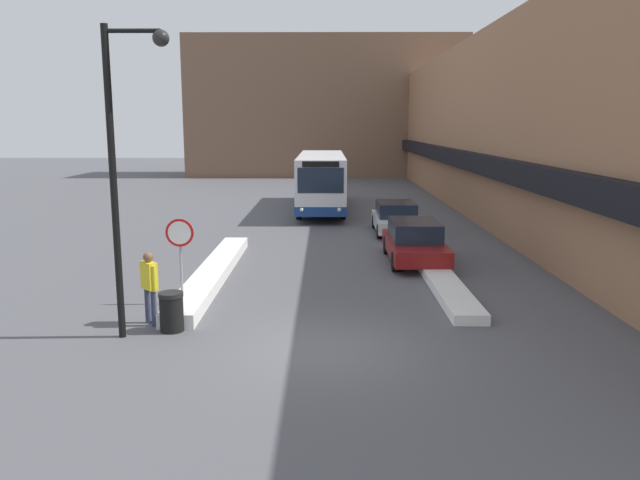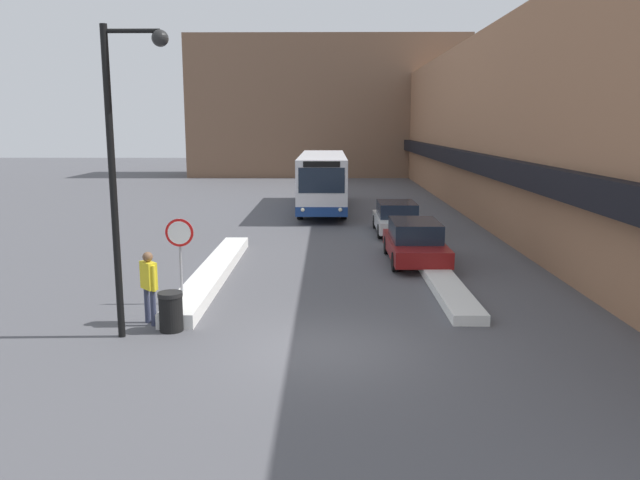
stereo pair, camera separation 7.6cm
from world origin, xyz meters
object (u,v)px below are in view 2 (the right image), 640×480
city_bus (323,180)px  pedestrian (149,281)px  parked_car_middle (397,218)px  street_lamp (123,152)px  trash_bin (171,311)px  parked_car_front (415,241)px  stop_sign (180,242)px

city_bus → pedestrian: size_ratio=6.65×
parked_car_middle → pedestrian: bearing=-119.4°
street_lamp → trash_bin: street_lamp is taller
street_lamp → pedestrian: bearing=80.8°
pedestrian → city_bus: bearing=126.3°
parked_car_front → pedestrian: pedestrian is taller
parked_car_middle → street_lamp: size_ratio=0.63×
pedestrian → trash_bin: bearing=8.9°
parked_car_front → street_lamp: street_lamp is taller
stop_sign → parked_car_middle: bearing=58.3°
city_bus → stop_sign: (-3.69, -19.38, -0.01)m
city_bus → pedestrian: city_bus is taller
stop_sign → street_lamp: bearing=-101.0°
parked_car_middle → stop_sign: bearing=-121.7°
parked_car_front → street_lamp: bearing=-133.1°
street_lamp → stop_sign: bearing=79.0°
pedestrian → parked_car_front: bearing=91.2°
parked_car_middle → parked_car_front: bearing=-90.0°
parked_car_middle → trash_bin: (-6.85, -13.78, -0.23)m
street_lamp → pedestrian: (0.15, 0.93, -3.17)m
trash_bin → street_lamp: bearing=-151.6°
parked_car_middle → trash_bin: size_ratio=4.66×
parked_car_front → pedestrian: size_ratio=2.60×
city_bus → trash_bin: 21.95m
street_lamp → parked_car_front: bearing=46.9°
pedestrian → stop_sign: bearing=125.3°
parked_car_middle → stop_sign: size_ratio=1.86×
parked_car_front → parked_car_middle: (0.00, 6.05, -0.03)m
parked_car_middle → stop_sign: (-7.12, -11.52, 1.01)m
city_bus → parked_car_middle: city_bus is taller
parked_car_front → trash_bin: (-6.85, -7.73, -0.26)m
city_bus → street_lamp: (-4.21, -22.07, 2.54)m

